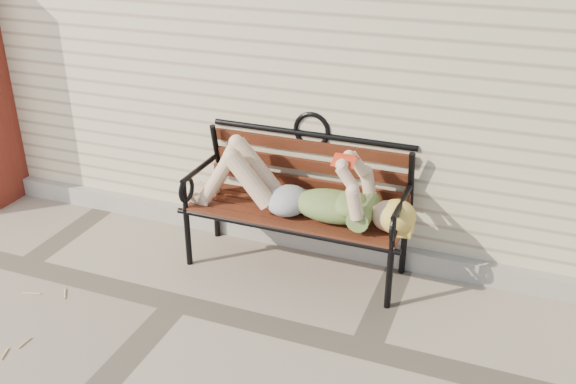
% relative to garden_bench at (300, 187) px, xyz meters
% --- Properties ---
extents(ground, '(80.00, 80.00, 0.00)m').
position_rel_garden_bench_xyz_m(ground, '(-0.56, -0.77, -0.59)').
color(ground, gray).
rests_on(ground, ground).
extents(foundation_strip, '(8.00, 0.10, 0.15)m').
position_rel_garden_bench_xyz_m(foundation_strip, '(-0.56, 0.20, -0.52)').
color(foundation_strip, '#9C968C').
rests_on(foundation_strip, ground).
extents(garden_bench, '(1.63, 0.65, 1.06)m').
position_rel_garden_bench_xyz_m(garden_bench, '(0.00, 0.00, 0.00)').
color(garden_bench, black).
rests_on(garden_bench, ground).
extents(reading_woman, '(1.54, 0.35, 0.48)m').
position_rel_garden_bench_xyz_m(reading_woman, '(0.01, -0.13, 0.04)').
color(reading_woman, '#0A3C49').
rests_on(reading_woman, ground).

